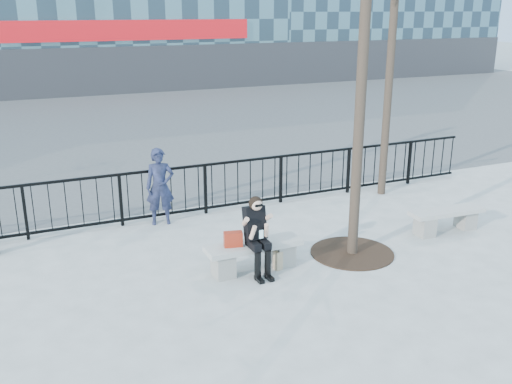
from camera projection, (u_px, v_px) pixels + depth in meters
name	position (u px, v px, depth m)	size (l,w,h in m)	color
ground	(254.00, 270.00, 9.65)	(120.00, 120.00, 0.00)	gray
street_surface	(101.00, 120.00, 22.68)	(60.00, 23.00, 0.01)	#474747
railing	(196.00, 190.00, 12.08)	(14.00, 0.06, 1.10)	black
tree_grate	(352.00, 253.00, 10.30)	(1.50, 1.50, 0.02)	black
bench_main	(254.00, 254.00, 9.56)	(1.65, 0.46, 0.49)	gray
bench_second	(446.00, 218.00, 11.24)	(1.55, 0.43, 0.46)	gray
seated_woman	(258.00, 236.00, 9.30)	(0.50, 0.64, 1.34)	black
handbag	(233.00, 239.00, 9.34)	(0.30, 0.14, 0.25)	maroon
shopping_bag	(283.00, 259.00, 9.69)	(0.35, 0.13, 0.33)	#C6BA8C
standing_man	(160.00, 187.00, 11.51)	(0.58, 0.38, 1.58)	black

